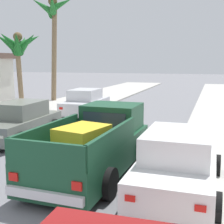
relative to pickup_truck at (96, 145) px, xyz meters
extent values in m
cube|color=#B2AFA8|center=(-6.62, 6.74, -0.74)|extent=(5.13, 60.00, 0.12)
cube|color=silver|center=(-5.46, 6.74, -0.75)|extent=(0.16, 60.00, 0.10)
cube|color=silver|center=(3.36, 6.74, -0.75)|extent=(0.16, 60.00, 0.10)
cube|color=#19472D|center=(-0.01, -0.19, -0.20)|extent=(2.06, 5.15, 0.80)
cube|color=#19472D|center=(0.04, 1.41, 0.60)|extent=(1.76, 1.55, 0.80)
cube|color=#283342|center=(0.02, 0.65, 0.62)|extent=(1.38, 0.10, 0.44)
cube|color=#283342|center=(0.06, 2.16, 0.62)|extent=(1.46, 0.10, 0.48)
cube|color=#19472D|center=(-0.94, -1.03, 0.48)|extent=(0.19, 3.30, 0.56)
cube|color=#19472D|center=(0.88, -1.08, 0.48)|extent=(0.19, 3.30, 0.56)
cube|color=#19472D|center=(-0.08, -2.70, 0.48)|extent=(1.88, 0.15, 0.56)
cube|color=silver|center=(-0.08, -2.79, -0.36)|extent=(1.83, 0.17, 0.20)
cylinder|color=black|center=(-0.94, 1.36, -0.42)|extent=(0.28, 0.77, 0.76)
cylinder|color=black|center=(1.02, 1.31, -0.42)|extent=(0.28, 0.77, 0.76)
cylinder|color=black|center=(-1.02, -1.57, -0.42)|extent=(0.28, 0.77, 0.76)
cylinder|color=black|center=(0.93, -1.62, -0.42)|extent=(0.28, 0.77, 0.76)
cube|color=red|center=(-0.83, -2.74, -0.06)|extent=(0.22, 0.05, 0.18)
cube|color=red|center=(0.67, -2.78, -0.06)|extent=(0.22, 0.05, 0.18)
cube|color=gold|center=(-0.03, -0.89, 0.46)|extent=(1.28, 1.52, 0.51)
cube|color=silver|center=(-4.16, 9.07, -0.26)|extent=(1.88, 4.25, 0.72)
cube|color=silver|center=(-4.16, 8.97, 0.42)|extent=(1.58, 2.14, 0.64)
cube|color=#283342|center=(-4.19, 9.93, 0.40)|extent=(1.37, 0.12, 0.52)
cube|color=#283342|center=(-4.13, 8.00, 0.40)|extent=(1.34, 0.12, 0.50)
cylinder|color=black|center=(-5.10, 10.34, -0.48)|extent=(0.24, 0.65, 0.64)
cylinder|color=black|center=(-3.30, 10.39, -0.48)|extent=(0.24, 0.65, 0.64)
cylinder|color=black|center=(-5.02, 7.74, -0.48)|extent=(0.24, 0.65, 0.64)
cylinder|color=black|center=(-3.22, 7.79, -0.48)|extent=(0.24, 0.65, 0.64)
cube|color=red|center=(-4.73, 6.94, -0.16)|extent=(0.20, 0.05, 0.12)
cube|color=white|center=(-4.84, 11.16, -0.19)|extent=(0.20, 0.05, 0.10)
cube|color=red|center=(-3.46, 6.98, -0.16)|extent=(0.20, 0.05, 0.12)
cube|color=white|center=(-3.61, 11.19, -0.19)|extent=(0.20, 0.05, 0.10)
cube|color=silver|center=(2.40, -0.68, -0.26)|extent=(1.78, 4.21, 0.72)
cube|color=silver|center=(2.40, -0.78, 0.42)|extent=(1.53, 2.11, 0.64)
cube|color=#283342|center=(2.40, 0.19, 0.40)|extent=(1.37, 0.09, 0.52)
cube|color=#283342|center=(2.39, -1.75, 0.40)|extent=(1.34, 0.09, 0.50)
cylinder|color=black|center=(1.50, 0.62, -0.48)|extent=(0.22, 0.64, 0.64)
cylinder|color=black|center=(3.31, 0.61, -0.48)|extent=(0.22, 0.64, 0.64)
cylinder|color=black|center=(1.49, -1.98, -0.48)|extent=(0.22, 0.64, 0.64)
cylinder|color=black|center=(3.29, -1.99, -0.48)|extent=(0.22, 0.64, 0.64)
cube|color=red|center=(1.76, -2.79, -0.16)|extent=(0.20, 0.04, 0.12)
cube|color=white|center=(1.80, 1.43, -0.19)|extent=(0.20, 0.04, 0.10)
cube|color=red|center=(3.02, -2.80, -0.16)|extent=(0.20, 0.04, 0.12)
cube|color=white|center=(3.03, 1.42, -0.19)|extent=(0.20, 0.04, 0.10)
cube|color=slate|center=(-4.40, 2.66, -0.26)|extent=(1.88, 4.25, 0.72)
cube|color=slate|center=(-4.40, 2.76, 0.42)|extent=(1.58, 2.14, 0.64)
cube|color=#283342|center=(-4.37, 1.79, 0.40)|extent=(1.37, 0.12, 0.52)
cube|color=#283342|center=(-4.43, 3.73, 0.40)|extent=(1.34, 0.12, 0.50)
cylinder|color=black|center=(-3.46, 1.38, -0.48)|extent=(0.24, 0.65, 0.64)
cylinder|color=black|center=(-3.53, 3.98, -0.48)|extent=(0.24, 0.65, 0.64)
cylinder|color=black|center=(-5.34, 3.93, -0.48)|extent=(0.24, 0.65, 0.64)
cube|color=red|center=(-3.83, 4.78, -0.16)|extent=(0.20, 0.05, 0.12)
cube|color=white|center=(-3.72, 0.57, -0.19)|extent=(0.20, 0.05, 0.10)
cube|color=red|center=(-5.09, 4.75, -0.16)|extent=(0.20, 0.05, 0.12)
cylinder|color=#846B4C|center=(-8.91, 9.31, 1.57)|extent=(0.32, 0.58, 4.74)
cone|color=#196023|center=(-8.15, 9.18, 3.57)|extent=(1.65, 0.83, 1.38)
cone|color=#196023|center=(-8.41, 9.85, 3.70)|extent=(1.47, 1.53, 1.17)
cone|color=#196023|center=(-9.17, 10.15, 3.49)|extent=(1.04, 1.81, 1.53)
cone|color=#196023|center=(-9.80, 9.78, 3.49)|extent=(2.03, 1.42, 1.56)
cone|color=#196023|center=(-9.59, 9.05, 3.61)|extent=(1.62, 1.07, 1.31)
cone|color=#196023|center=(-9.01, 8.53, 3.64)|extent=(0.76, 1.70, 1.27)
cone|color=#196023|center=(-8.44, 8.54, 3.48)|extent=(1.40, 1.81, 1.55)
sphere|color=brown|center=(-8.91, 9.31, 3.93)|extent=(0.57, 0.57, 0.57)
cylinder|color=#846B4C|center=(-8.95, 14.11, 3.08)|extent=(0.39, 1.00, 7.76)
cone|color=#23702D|center=(-8.14, 14.18, 6.75)|extent=(1.75, 0.69, 1.11)
cone|color=#23702D|center=(-8.82, 14.81, 6.80)|extent=(0.84, 1.59, 1.03)
cone|color=#23702D|center=(-9.77, 14.84, 6.48)|extent=(1.99, 1.85, 1.62)
cone|color=#23702D|center=(-9.68, 13.73, 6.61)|extent=(1.76, 1.29, 1.35)
cone|color=#23702D|center=(-8.53, 13.26, 6.58)|extent=(1.36, 1.98, 1.43)
sphere|color=brown|center=(-8.95, 14.11, 6.95)|extent=(0.70, 0.70, 0.70)
camera|label=1|loc=(3.14, -8.07, 2.36)|focal=49.76mm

